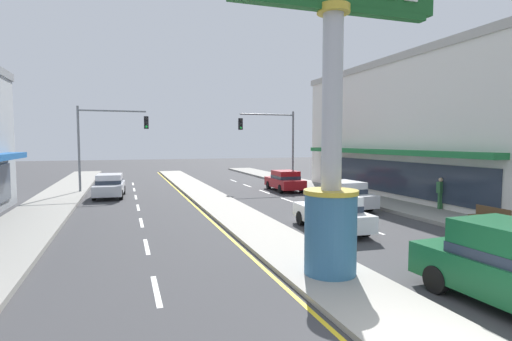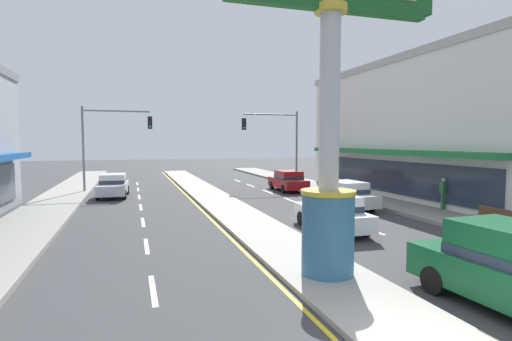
# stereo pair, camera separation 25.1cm
# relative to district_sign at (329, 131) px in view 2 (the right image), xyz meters

# --- Properties ---
(median_strip) EXTENTS (2.49, 52.00, 0.14)m
(median_strip) POSITION_rel_district_sign_xyz_m (0.00, 13.75, -3.91)
(median_strip) COLOR #A39E93
(median_strip) RESTS_ON ground
(sidewalk_left) EXTENTS (2.96, 60.00, 0.18)m
(sidewalk_left) POSITION_rel_district_sign_xyz_m (-9.32, 11.75, -3.89)
(sidewalk_left) COLOR gray
(sidewalk_left) RESTS_ON ground
(sidewalk_right) EXTENTS (2.96, 60.00, 0.18)m
(sidewalk_right) POSITION_rel_district_sign_xyz_m (9.32, 11.75, -3.89)
(sidewalk_right) COLOR gray
(sidewalk_right) RESTS_ON ground
(lane_markings) EXTENTS (9.23, 52.00, 0.01)m
(lane_markings) POSITION_rel_district_sign_xyz_m (0.00, 12.40, -3.98)
(lane_markings) COLOR silver
(lane_markings) RESTS_ON ground
(district_sign) EXTENTS (6.13, 1.46, 8.59)m
(district_sign) POSITION_rel_district_sign_xyz_m (0.00, 0.00, 0.00)
(district_sign) COLOR #33668C
(district_sign) RESTS_ON median_strip
(storefront_right) EXTENTS (10.25, 21.03, 9.00)m
(storefront_right) POSITION_rel_district_sign_xyz_m (15.17, 12.22, 0.52)
(storefront_right) COLOR silver
(storefront_right) RESTS_ON ground
(traffic_light_left_side) EXTENTS (4.86, 0.46, 6.20)m
(traffic_light_left_side) POSITION_rel_district_sign_xyz_m (-6.48, 21.22, 0.27)
(traffic_light_left_side) COLOR slate
(traffic_light_left_side) RESTS_ON ground
(traffic_light_right_side) EXTENTS (4.86, 0.46, 6.20)m
(traffic_light_right_side) POSITION_rel_district_sign_xyz_m (6.48, 21.39, 0.27)
(traffic_light_right_side) COLOR slate
(traffic_light_right_side) RESTS_ON ground
(sedan_near_right_lane) EXTENTS (2.02, 4.39, 1.53)m
(sedan_near_right_lane) POSITION_rel_district_sign_xyz_m (-6.19, 18.73, -3.19)
(sedan_near_right_lane) COLOR silver
(sedan_near_right_lane) RESTS_ON ground
(sedan_far_right_lane) EXTENTS (1.99, 4.38, 1.53)m
(sedan_far_right_lane) POSITION_rel_district_sign_xyz_m (2.89, 5.13, -3.19)
(sedan_far_right_lane) COLOR white
(sedan_far_right_lane) RESTS_ON ground
(sedan_near_left_lane) EXTENTS (1.97, 4.37, 1.53)m
(sedan_near_left_lane) POSITION_rel_district_sign_xyz_m (6.20, 9.85, -3.19)
(sedan_near_left_lane) COLOR silver
(sedan_near_left_lane) RESTS_ON ground
(sedan_mid_left_lane) EXTENTS (1.91, 4.33, 1.53)m
(sedan_mid_left_lane) POSITION_rel_district_sign_xyz_m (6.19, 18.22, -3.19)
(sedan_mid_left_lane) COLOR maroon
(sedan_mid_left_lane) RESTS_ON ground
(street_bench) EXTENTS (0.48, 1.60, 0.88)m
(street_bench) POSITION_rel_district_sign_xyz_m (8.71, 2.70, -3.33)
(street_bench) COLOR brown
(street_bench) RESTS_ON sidewalk_right
(pedestrian_near_kerb) EXTENTS (0.44, 0.31, 1.65)m
(pedestrian_near_kerb) POSITION_rel_district_sign_xyz_m (10.42, 7.21, -2.87)
(pedestrian_near_kerb) COLOR #336B3D
(pedestrian_near_kerb) RESTS_ON sidewalk_right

